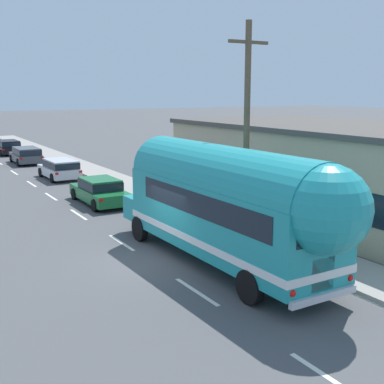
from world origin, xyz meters
The scene contains 10 objects.
ground_plane centered at (0.00, 0.00, 0.00)m, with size 300.00×300.00×0.00m, color #4C4C4F.
lane_markings centered at (2.76, 13.10, 0.00)m, with size 4.05×80.00×0.01m.
sidewalk_slab centered at (5.13, 10.00, 0.07)m, with size 2.40×90.00×0.15m, color gray.
roadside_building centered at (11.23, 2.58, 2.18)m, with size 9.18×16.80×4.34m.
utility_pole centered at (4.53, 0.64, 4.42)m, with size 1.80×0.24×8.50m.
painted_bus centered at (1.98, -1.98, 2.30)m, with size 2.70×11.68×4.12m.
car_lead centered at (1.78, 9.79, 0.74)m, with size 1.95×4.73×1.37m.
car_second centered at (2.14, 18.50, 0.79)m, with size 2.02×4.28×1.37m.
car_third centered at (1.88, 27.33, 0.79)m, with size 2.05×4.37×1.37m.
car_fourth centered at (1.80, 34.64, 0.78)m, with size 2.01×4.29×1.37m.
Camera 1 is at (-7.28, -15.18, 5.85)m, focal length 46.93 mm.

